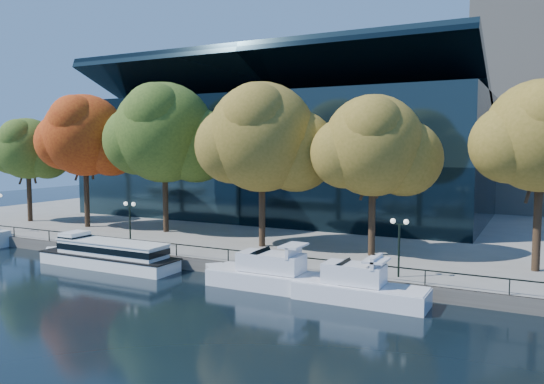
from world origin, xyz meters
The scene contains 15 objects.
ground centered at (0.00, 0.00, 0.00)m, with size 160.00×160.00×0.00m, color black.
promenade centered at (0.00, 36.38, 0.50)m, with size 90.00×67.08×1.00m.
railing centered at (0.00, 3.25, 1.94)m, with size 88.20×0.08×0.99m.
convention_building centered at (-4.00, 31.79, 8.51)m, with size 50.00×24.57×21.43m.
tour_boat centered at (-5.46, 0.83, 1.13)m, with size 14.00×3.12×2.66m.
cruiser_near centered at (9.90, 1.14, 1.01)m, with size 11.27×2.90×3.27m.
cruiser_far centered at (16.04, 0.77, 0.99)m, with size 9.58×2.66×3.13m.
tree_0 centered at (-27.96, 11.45, 9.52)m, with size 9.03×7.40×12.29m.
tree_1 centered at (-18.33, 11.29, 10.96)m, with size 11.20×9.19×14.64m.
tree_2 centered at (-8.29, 12.50, 11.13)m, with size 12.92×10.59×15.52m.
tree_3 centered at (4.48, 10.06, 10.54)m, with size 12.13×9.94×14.60m.
tree_4 centered at (14.35, 10.69, 9.82)m, with size 10.31×8.45×13.13m.
tree_5 centered at (26.46, 10.76, 10.50)m, with size 9.97×8.18×13.67m.
lamp_1 centered at (-6.06, 4.50, 3.98)m, with size 1.26×0.36×4.03m.
lamp_2 centered at (17.96, 4.50, 3.98)m, with size 1.26×0.36×4.03m.
Camera 1 is at (26.61, -31.24, 9.95)m, focal length 35.00 mm.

